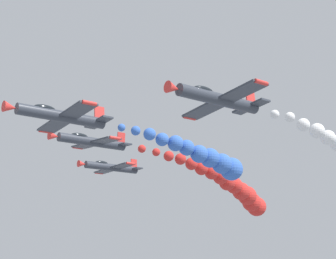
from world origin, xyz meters
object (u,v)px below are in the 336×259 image
object	(u,v)px
airplane_right_inner	(91,141)
airplane_right_outer	(111,167)
airplane_lead	(60,116)
airplane_left_inner	(218,99)

from	to	relation	value
airplane_right_inner	airplane_right_outer	distance (m)	16.65
airplane_lead	airplane_right_inner	distance (m)	13.99
airplane_lead	airplane_right_outer	bearing A→B (deg)	-40.14
airplane_right_inner	airplane_right_outer	size ratio (longest dim) A/B	1.00
airplane_lead	airplane_right_inner	xyz separation A→B (m)	(10.55, -9.17, 0.62)
airplane_right_outer	airplane_left_inner	bearing A→B (deg)	163.27
airplane_left_inner	airplane_right_inner	distance (m)	22.84
airplane_right_outer	airplane_lead	bearing A→B (deg)	139.86
airplane_left_inner	airplane_right_outer	world-z (taller)	airplane_left_inner
airplane_right_inner	airplane_lead	bearing A→B (deg)	139.01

